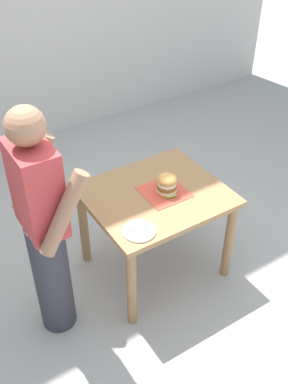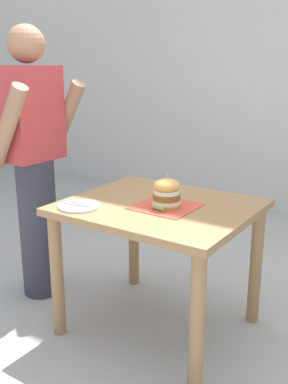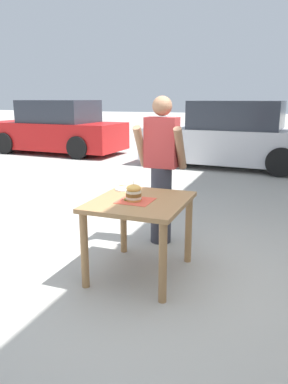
% 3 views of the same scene
% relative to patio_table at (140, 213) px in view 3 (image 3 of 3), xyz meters
% --- Properties ---
extents(ground_plane, '(80.00, 80.00, 0.00)m').
position_rel_patio_table_xyz_m(ground_plane, '(0.00, 0.00, -0.62)').
color(ground_plane, '#ADAAA3').
extents(patio_table, '(0.85, 0.98, 0.75)m').
position_rel_patio_table_xyz_m(patio_table, '(0.00, 0.00, 0.00)').
color(patio_table, '#9E7247').
rests_on(patio_table, ground).
extents(serving_paper, '(0.31, 0.31, 0.00)m').
position_rel_patio_table_xyz_m(serving_paper, '(-0.03, -0.06, 0.13)').
color(serving_paper, '#D64C38').
rests_on(serving_paper, patio_table).
extents(sandwich, '(0.15, 0.15, 0.19)m').
position_rel_patio_table_xyz_m(sandwich, '(-0.04, -0.07, 0.21)').
color(sandwich, gold).
rests_on(sandwich, serving_paper).
extents(pickle_spear, '(0.04, 0.08, 0.02)m').
position_rel_patio_table_xyz_m(pickle_spear, '(-0.11, -0.06, 0.15)').
color(pickle_spear, '#8EA83D').
rests_on(pickle_spear, serving_paper).
extents(side_plate_with_forks, '(0.22, 0.22, 0.02)m').
position_rel_patio_table_xyz_m(side_plate_with_forks, '(-0.28, 0.32, 0.14)').
color(side_plate_with_forks, white).
rests_on(side_plate_with_forks, patio_table).
extents(diner_across_table, '(0.55, 0.35, 1.69)m').
position_rel_patio_table_xyz_m(diner_across_table, '(-0.08, 0.86, 0.27)').
color(diner_across_table, '#33333D').
rests_on(diner_across_table, ground).
extents(parked_car_near_curb, '(4.27, 1.97, 1.60)m').
position_rel_patio_table_xyz_m(parked_car_near_curb, '(-5.40, 6.80, 0.11)').
color(parked_car_near_curb, red).
rests_on(parked_car_near_curb, ground).
extents(parked_car_mid_block, '(4.30, 2.04, 1.60)m').
position_rel_patio_table_xyz_m(parked_car_mid_block, '(-0.05, 6.27, 0.11)').
color(parked_car_mid_block, silver).
rests_on(parked_car_mid_block, ground).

